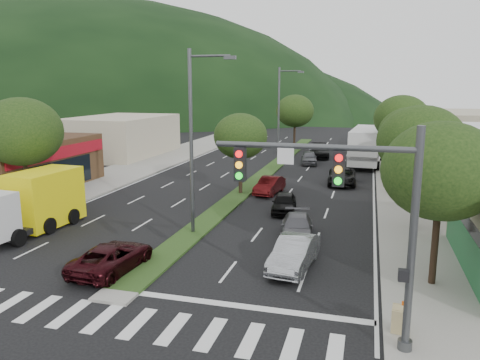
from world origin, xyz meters
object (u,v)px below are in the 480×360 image
(tree_r_a, at_px, (441,171))
(tree_med_far, at_px, (295,111))
(tree_med_near, at_px, (241,136))
(streetlight_near, at_px, (195,134))
(car_queue_a, at_px, (284,203))
(tree_r_c, at_px, (410,134))
(tree_r_e, at_px, (396,115))
(car_queue_b, at_px, (297,227))
(tree_r_d, at_px, (402,118))
(car_queue_f, at_px, (319,151))
(box_truck, at_px, (35,204))
(a_frame_sign, at_px, (400,318))
(car_queue_e, at_px, (309,158))
(streetlight_mid, at_px, (281,111))
(suv_maroon, at_px, (112,257))
(sedan_silver, at_px, (294,253))
(motorhome, at_px, (366,146))
(tree_r_b, at_px, (421,142))
(tree_l_a, at_px, (22,132))
(car_queue_d, at_px, (342,177))
(car_queue_c, at_px, (270,185))

(tree_r_a, bearing_deg, tree_med_far, 106.70)
(tree_med_near, bearing_deg, streetlight_near, -88.82)
(tree_r_a, bearing_deg, car_queue_a, 128.88)
(tree_r_c, xyz_separation_m, car_queue_a, (-7.89, -6.21, -4.12))
(tree_r_e, xyz_separation_m, car_queue_b, (-6.29, -31.21, -4.29))
(tree_med_near, distance_m, streetlight_near, 10.07)
(tree_r_d, distance_m, car_queue_f, 12.62)
(car_queue_f, bearing_deg, box_truck, -118.69)
(car_queue_f, xyz_separation_m, a_frame_sign, (6.71, -39.05, -0.06))
(tree_r_d, xyz_separation_m, car_queue_e, (-8.76, 3.49, -4.50))
(tree_r_a, distance_m, streetlight_mid, 31.32)
(car_queue_f, height_order, a_frame_sign, car_queue_f)
(suv_maroon, bearing_deg, tree_med_near, -91.96)
(tree_r_a, relative_size, car_queue_b, 1.59)
(sedan_silver, height_order, car_queue_a, sedan_silver)
(tree_r_d, bearing_deg, tree_med_far, 130.60)
(suv_maroon, bearing_deg, streetlight_mid, -89.75)
(streetlight_mid, bearing_deg, car_queue_f, 56.89)
(tree_med_far, distance_m, car_queue_e, 11.81)
(motorhome, bearing_deg, car_queue_e, -165.43)
(streetlight_near, relative_size, car_queue_e, 2.50)
(tree_r_b, xyz_separation_m, car_queue_e, (-8.76, 21.49, -4.36))
(a_frame_sign, bearing_deg, tree_l_a, 161.16)
(car_queue_e, xyz_separation_m, motorhome, (5.76, 1.09, 1.35))
(tree_r_e, bearing_deg, car_queue_d, -106.45)
(tree_r_c, xyz_separation_m, car_queue_e, (-8.76, 13.49, -4.07))
(streetlight_near, xyz_separation_m, car_queue_c, (1.88, 10.79, -4.94))
(a_frame_sign, bearing_deg, tree_r_c, 91.65)
(car_queue_e, bearing_deg, tree_l_a, -131.57)
(tree_r_e, xyz_separation_m, tree_l_a, (-24.50, -30.00, 0.29))
(tree_med_near, bearing_deg, tree_l_a, -147.38)
(car_queue_d, bearing_deg, car_queue_f, 100.56)
(car_queue_c, distance_m, box_truck, 16.70)
(tree_r_c, height_order, car_queue_f, tree_r_c)
(tree_med_near, xyz_separation_m, streetlight_near, (0.21, -10.00, 1.16))
(tree_r_e, xyz_separation_m, streetlight_mid, (-11.79, -7.00, 0.69))
(tree_med_near, xyz_separation_m, motorhome, (9.00, 16.58, -2.40))
(tree_r_e, xyz_separation_m, box_truck, (-20.83, -33.82, -3.33))
(tree_r_e, height_order, car_queue_a, tree_r_e)
(tree_r_c, relative_size, tree_med_far, 0.93)
(motorhome, bearing_deg, tree_r_e, 64.90)
(tree_med_far, bearing_deg, car_queue_a, -82.26)
(car_queue_c, bearing_deg, motorhome, 73.95)
(suv_maroon, distance_m, box_truck, 8.48)
(car_queue_b, bearing_deg, tree_r_e, 70.75)
(tree_r_e, height_order, car_queue_b, tree_r_e)
(tree_med_near, distance_m, car_queue_d, 9.98)
(tree_l_a, distance_m, motorhome, 32.81)
(tree_r_b, xyz_separation_m, car_queue_a, (-7.89, 1.79, -4.41))
(tree_r_d, distance_m, motorhome, 6.32)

